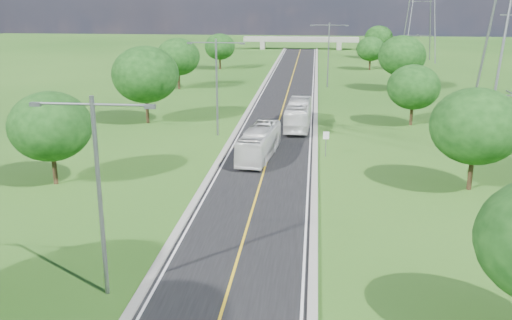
{
  "coord_description": "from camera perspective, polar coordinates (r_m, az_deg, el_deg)",
  "views": [
    {
      "loc": [
        4.06,
        -12.63,
        14.5
      ],
      "look_at": [
        0.03,
        26.11,
        3.0
      ],
      "focal_mm": 40.0,
      "sensor_mm": 36.0,
      "label": 1
    }
  ],
  "objects": [
    {
      "name": "ground",
      "position": [
        74.17,
        2.7,
        5.16
      ],
      "size": [
        260.0,
        260.0,
        0.0
      ],
      "primitive_type": "plane",
      "color": "#1E4914",
      "rests_on": "ground"
    },
    {
      "name": "road",
      "position": [
        80.05,
        2.95,
        6.01
      ],
      "size": [
        8.0,
        150.0,
        0.06
      ],
      "primitive_type": "cube",
      "color": "black",
      "rests_on": "ground"
    },
    {
      "name": "curb_left",
      "position": [
        80.36,
        -0.09,
        6.14
      ],
      "size": [
        0.5,
        150.0,
        0.22
      ],
      "primitive_type": "cube",
      "color": "gray",
      "rests_on": "ground"
    },
    {
      "name": "curb_right",
      "position": [
        79.93,
        6.01,
        5.99
      ],
      "size": [
        0.5,
        150.0,
        0.22
      ],
      "primitive_type": "cube",
      "color": "gray",
      "rests_on": "ground"
    },
    {
      "name": "speed_limit_sign",
      "position": [
        52.24,
        7.01,
        2.03
      ],
      "size": [
        0.55,
        0.09,
        2.4
      ],
      "color": "slate",
      "rests_on": "ground"
    },
    {
      "name": "overpass",
      "position": [
        153.16,
        4.5,
        11.87
      ],
      "size": [
        30.0,
        3.0,
        3.2
      ],
      "color": "gray",
      "rests_on": "ground"
    },
    {
      "name": "streetlight_near_left",
      "position": [
        27.94,
        -15.48,
        -2.0
      ],
      "size": [
        5.9,
        0.25,
        10.0
      ],
      "color": "slate",
      "rests_on": "ground"
    },
    {
      "name": "streetlight_mid_left",
      "position": [
        59.12,
        -3.96,
        8.09
      ],
      "size": [
        5.9,
        0.25,
        10.0
      ],
      "color": "slate",
      "rests_on": "ground"
    },
    {
      "name": "streetlight_far_right",
      "position": [
        91.05,
        7.27,
        10.93
      ],
      "size": [
        5.9,
        0.25,
        10.0
      ],
      "color": "slate",
      "rests_on": "ground"
    },
    {
      "name": "tree_lb",
      "position": [
        46.37,
        -19.89,
        3.19
      ],
      "size": [
        6.3,
        6.3,
        7.33
      ],
      "color": "black",
      "rests_on": "ground"
    },
    {
      "name": "tree_lc",
      "position": [
        66.07,
        -11.01,
        8.39
      ],
      "size": [
        7.56,
        7.56,
        8.79
      ],
      "color": "black",
      "rests_on": "ground"
    },
    {
      "name": "tree_ld",
      "position": [
        89.66,
        -7.81,
        10.19
      ],
      "size": [
        6.72,
        6.72,
        7.82
      ],
      "color": "black",
      "rests_on": "ground"
    },
    {
      "name": "tree_le",
      "position": [
        112.63,
        -3.64,
        11.24
      ],
      "size": [
        5.88,
        5.88,
        6.84
      ],
      "color": "black",
      "rests_on": "ground"
    },
    {
      "name": "tree_rb",
      "position": [
        45.28,
        21.11,
        3.17
      ],
      "size": [
        6.72,
        6.72,
        7.82
      ],
      "color": "black",
      "rests_on": "ground"
    },
    {
      "name": "tree_rc",
      "position": [
        66.33,
        15.48,
        7.04
      ],
      "size": [
        5.88,
        5.88,
        6.84
      ],
      "color": "black",
      "rests_on": "ground"
    },
    {
      "name": "tree_rd",
      "position": [
        90.04,
        14.39,
        10.06
      ],
      "size": [
        7.14,
        7.14,
        8.3
      ],
      "color": "black",
      "rests_on": "ground"
    },
    {
      "name": "tree_re",
      "position": [
        113.59,
        11.39,
        10.84
      ],
      "size": [
        5.46,
        5.46,
        6.35
      ],
      "color": "black",
      "rests_on": "ground"
    },
    {
      "name": "tree_rf",
      "position": [
        133.72,
        12.17,
        11.87
      ],
      "size": [
        6.3,
        6.3,
        7.33
      ],
      "color": "black",
      "rests_on": "ground"
    },
    {
      "name": "bus_outbound",
      "position": [
        63.28,
        4.27,
        4.57
      ],
      "size": [
        2.79,
        10.58,
        2.93
      ],
      "primitive_type": "imported",
      "rotation": [
        0.0,
        0.0,
        3.11
      ],
      "color": "white",
      "rests_on": "road"
    },
    {
      "name": "bus_inbound",
      "position": [
        51.48,
        0.33,
        1.74
      ],
      "size": [
        3.32,
        9.99,
        2.73
      ],
      "primitive_type": "imported",
      "rotation": [
        0.0,
        0.0,
        -0.11
      ],
      "color": "white",
      "rests_on": "road"
    }
  ]
}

